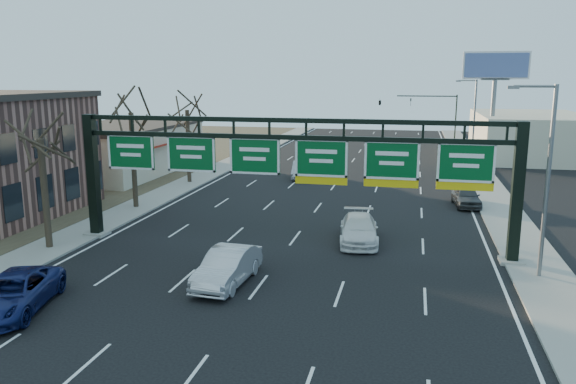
% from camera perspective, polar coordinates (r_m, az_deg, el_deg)
% --- Properties ---
extents(ground, '(160.00, 160.00, 0.00)m').
position_cam_1_polar(ground, '(23.97, -4.31, -11.28)').
color(ground, black).
rests_on(ground, ground).
extents(sidewalk_left, '(3.00, 120.00, 0.12)m').
position_cam_1_polar(sidewalk_left, '(46.35, -12.32, -0.14)').
color(sidewalk_left, gray).
rests_on(sidewalk_left, ground).
extents(sidewalk_right, '(3.00, 120.00, 0.12)m').
position_cam_1_polar(sidewalk_right, '(42.59, 20.77, -1.67)').
color(sidewalk_right, gray).
rests_on(sidewalk_right, ground).
extents(dirt_strip_left, '(21.00, 120.00, 0.06)m').
position_cam_1_polar(dirt_strip_left, '(52.62, -24.47, 0.44)').
color(dirt_strip_left, '#473D2B').
rests_on(dirt_strip_left, ground).
extents(lane_markings, '(21.60, 120.00, 0.01)m').
position_cam_1_polar(lane_markings, '(42.64, 3.50, -0.98)').
color(lane_markings, white).
rests_on(lane_markings, ground).
extents(sign_gantry, '(24.60, 1.20, 7.20)m').
position_cam_1_polar(sign_gantry, '(30.15, 0.26, 2.70)').
color(sign_gantry, black).
rests_on(sign_gantry, ground).
extents(cream_strip, '(10.90, 18.40, 4.70)m').
position_cam_1_polar(cream_strip, '(57.81, -16.52, 4.27)').
color(cream_strip, beige).
rests_on(cream_strip, ground).
extents(building_right_distant, '(12.00, 20.00, 5.00)m').
position_cam_1_polar(building_right_distant, '(72.67, 23.34, 5.34)').
color(building_right_distant, beige).
rests_on(building_right_distant, ground).
extents(tree_gantry, '(3.60, 3.60, 8.48)m').
position_cam_1_polar(tree_gantry, '(32.55, -24.04, 6.76)').
color(tree_gantry, '#2D2419').
rests_on(tree_gantry, sidewalk_left).
extents(tree_mid, '(3.60, 3.60, 9.24)m').
position_cam_1_polar(tree_mid, '(40.97, -15.76, 9.18)').
color(tree_mid, '#2D2419').
rests_on(tree_mid, sidewalk_left).
extents(tree_far, '(3.60, 3.60, 8.86)m').
position_cam_1_polar(tree_far, '(50.01, -10.27, 9.38)').
color(tree_far, '#2D2419').
rests_on(tree_far, sidewalk_left).
extents(streetlight_near, '(2.15, 0.22, 9.00)m').
position_cam_1_polar(streetlight_near, '(28.05, 24.69, 1.88)').
color(streetlight_near, slate).
rests_on(streetlight_near, sidewalk_right).
extents(streetlight_far, '(2.15, 0.22, 9.00)m').
position_cam_1_polar(streetlight_far, '(61.52, 18.27, 7.14)').
color(streetlight_far, slate).
rests_on(streetlight_far, sidewalk_right).
extents(billboard_right, '(7.00, 0.50, 12.00)m').
position_cam_1_polar(billboard_right, '(66.61, 20.29, 10.74)').
color(billboard_right, slate).
rests_on(billboard_right, ground).
extents(traffic_signal_mast, '(10.16, 0.54, 7.00)m').
position_cam_1_polar(traffic_signal_mast, '(76.19, 12.11, 8.54)').
color(traffic_signal_mast, black).
rests_on(traffic_signal_mast, ground).
extents(car_blue_suv, '(3.68, 5.89, 1.52)m').
position_cam_1_polar(car_blue_suv, '(25.50, -26.18, -9.23)').
color(car_blue_suv, navy).
rests_on(car_blue_suv, ground).
extents(car_silver_sedan, '(2.04, 5.02, 1.62)m').
position_cam_1_polar(car_silver_sedan, '(25.95, -6.18, -7.57)').
color(car_silver_sedan, '#B8B8BD').
rests_on(car_silver_sedan, ground).
extents(car_white_wagon, '(2.68, 5.41, 1.51)m').
position_cam_1_polar(car_white_wagon, '(32.41, 7.21, -3.76)').
color(car_white_wagon, silver).
rests_on(car_white_wagon, ground).
extents(car_grey_far, '(2.12, 4.43, 1.46)m').
position_cam_1_polar(car_grey_far, '(43.01, 17.65, -0.42)').
color(car_grey_far, '#383A3C').
rests_on(car_grey_far, ground).
extents(car_silver_distant, '(2.20, 4.80, 1.53)m').
position_cam_1_polar(car_silver_distant, '(52.34, 1.39, 2.25)').
color(car_silver_distant, '#A4A3A8').
rests_on(car_silver_distant, ground).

